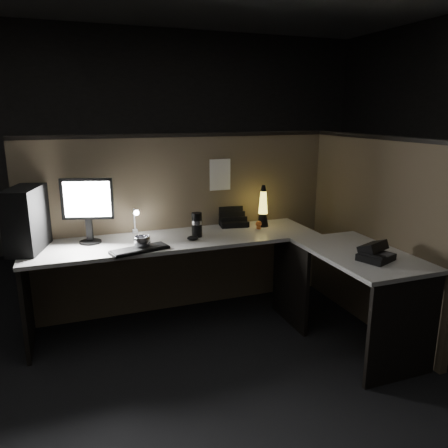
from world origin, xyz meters
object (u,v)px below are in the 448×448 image
object	(u,v)px
keyboard	(140,250)
desk_phone	(375,253)
lava_lamp	(263,209)
pc_tower	(27,219)
monitor	(87,204)

from	to	relation	value
keyboard	desk_phone	size ratio (longest dim) A/B	1.58
keyboard	lava_lamp	world-z (taller)	lava_lamp
lava_lamp	keyboard	bearing A→B (deg)	-163.34
pc_tower	keyboard	distance (m)	0.83
keyboard	desk_phone	bearing A→B (deg)	-41.08
monitor	desk_phone	bearing A→B (deg)	-15.06
pc_tower	lava_lamp	xyz separation A→B (m)	(1.87, 0.03, -0.08)
lava_lamp	desk_phone	world-z (taller)	lava_lamp
keyboard	desk_phone	xyz separation A→B (m)	(1.46, -0.74, 0.04)
monitor	keyboard	distance (m)	0.55
lava_lamp	monitor	bearing A→B (deg)	179.49
monitor	lava_lamp	bearing A→B (deg)	15.90
monitor	keyboard	world-z (taller)	monitor
lava_lamp	desk_phone	xyz separation A→B (m)	(0.33, -1.07, -0.10)
monitor	lava_lamp	distance (m)	1.46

